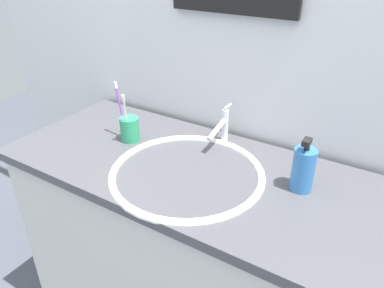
# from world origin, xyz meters

# --- Properties ---
(tiled_wall_back) EXTENTS (2.42, 0.04, 2.40)m
(tiled_wall_back) POSITION_xyz_m (0.00, 0.31, 1.20)
(tiled_wall_back) COLOR silver
(tiled_wall_back) RESTS_ON ground
(vanity_counter) EXTENTS (1.22, 0.54, 0.82)m
(vanity_counter) POSITION_xyz_m (0.00, 0.00, 0.41)
(vanity_counter) COLOR silver
(vanity_counter) RESTS_ON ground
(sink_basin) EXTENTS (0.48, 0.48, 0.13)m
(sink_basin) POSITION_xyz_m (0.03, -0.04, 0.78)
(sink_basin) COLOR white
(sink_basin) RESTS_ON vanity_counter
(faucet) EXTENTS (0.02, 0.16, 0.13)m
(faucet) POSITION_xyz_m (0.03, 0.19, 0.89)
(faucet) COLOR silver
(faucet) RESTS_ON sink_basin
(toothbrush_cup) EXTENTS (0.07, 0.07, 0.09)m
(toothbrush_cup) POSITION_xyz_m (-0.26, 0.04, 0.87)
(toothbrush_cup) COLOR #2D9966
(toothbrush_cup) RESTS_ON vanity_counter
(toothbrush_purple) EXTENTS (0.06, 0.02, 0.20)m
(toothbrush_purple) POSITION_xyz_m (-0.30, 0.04, 0.94)
(toothbrush_purple) COLOR purple
(toothbrush_purple) RESTS_ON toothbrush_cup
(toothbrush_white) EXTENTS (0.02, 0.04, 0.18)m
(toothbrush_white) POSITION_xyz_m (-0.25, 0.02, 0.93)
(toothbrush_white) COLOR white
(toothbrush_white) RESTS_ON toothbrush_cup
(soap_dispenser) EXTENTS (0.06, 0.06, 0.17)m
(soap_dispenser) POSITION_xyz_m (0.35, 0.07, 0.89)
(soap_dispenser) COLOR #3372BF
(soap_dispenser) RESTS_ON vanity_counter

